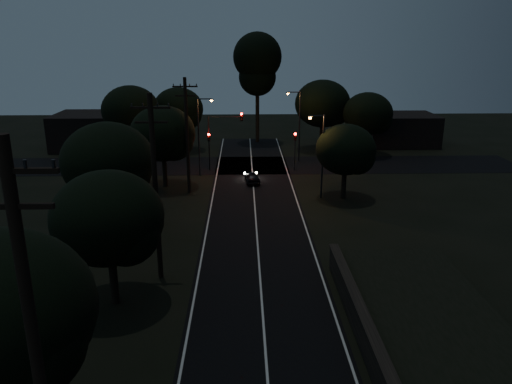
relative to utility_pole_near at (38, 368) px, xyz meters
name	(u,v)px	position (x,y,z in m)	size (l,w,h in m)	color
road_surface	(254,195)	(6.00, 33.12, -6.23)	(60.00, 70.00, 0.03)	black
utility_pole_near	(38,368)	(0.00, 0.00, 0.00)	(2.20, 0.30, 12.00)	black
utility_pole_mid	(155,186)	(0.00, 17.00, -0.51)	(2.20, 0.30, 11.00)	black
utility_pole_far	(187,134)	(0.00, 34.00, -0.76)	(2.20, 0.30, 10.50)	black
tree_left_a	(2,319)	(-2.77, 3.87, -0.99)	(6.42, 6.42, 8.12)	black
tree_left_b	(111,221)	(-1.79, 13.88, -1.43)	(5.84, 5.84, 7.43)	black
tree_left_c	(111,164)	(-4.27, 23.87, -0.90)	(6.54, 6.54, 8.26)	black
tree_left_d	(165,135)	(-2.28, 35.88, -1.20)	(6.14, 6.14, 7.79)	black
tree_far_nw	(180,110)	(-2.78, 51.87, -1.14)	(6.22, 6.22, 7.88)	black
tree_far_w	(133,112)	(-7.76, 47.86, -0.71)	(6.68, 6.68, 8.51)	black
tree_far_ne	(325,105)	(15.25, 51.86, -0.57)	(6.94, 6.94, 8.78)	black
tree_far_e	(370,115)	(20.21, 48.88, -1.36)	(5.95, 5.95, 7.54)	black
tree_right_a	(348,151)	(14.19, 31.89, -1.92)	(5.25, 5.25, 6.68)	black
tall_pine	(257,64)	(7.00, 57.00, 4.19)	(6.37, 6.37, 14.48)	black
building_left	(96,131)	(-14.00, 54.00, -4.05)	(10.00, 8.00, 4.40)	black
building_right	(400,129)	(26.00, 55.00, -4.25)	(9.00, 7.00, 4.00)	black
signal_left	(209,144)	(1.40, 41.99, -3.41)	(0.28, 0.35, 4.10)	black
signal_right	(295,144)	(10.60, 41.99, -3.41)	(0.28, 0.35, 4.10)	black
signal_mast	(225,130)	(3.09, 41.99, -1.91)	(3.70, 0.35, 6.25)	black
streetlight_a	(200,131)	(0.69, 40.00, -1.61)	(1.66, 0.26, 8.00)	black
streetlight_b	(298,121)	(11.31, 46.00, -1.61)	(1.66, 0.26, 8.00)	black
streetlight_c	(321,151)	(11.83, 32.00, -1.89)	(1.46, 0.26, 7.50)	black
car	(252,177)	(5.93, 37.07, -5.69)	(1.31, 3.26, 1.11)	black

